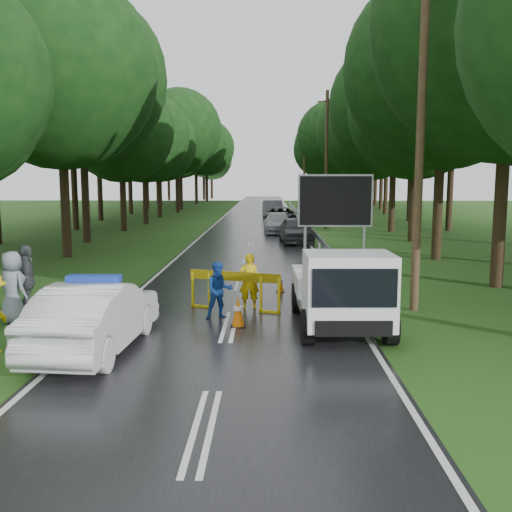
{
  "coord_description": "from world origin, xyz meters",
  "views": [
    {
      "loc": [
        0.99,
        -14.19,
        3.81
      ],
      "look_at": [
        0.59,
        3.9,
        1.3
      ],
      "focal_mm": 40.0,
      "sensor_mm": 36.0,
      "label": 1
    }
  ],
  "objects_px": {
    "civilian": "(219,290)",
    "queue_car_fourth": "(273,209)",
    "queue_car_first": "(296,230)",
    "officer": "(249,281)",
    "queue_car_second": "(278,223)",
    "queue_car_third": "(280,216)",
    "barrier": "(235,281)",
    "work_truck": "(341,289)",
    "police_sedan": "(95,317)"
  },
  "relations": [
    {
      "from": "police_sedan",
      "to": "civilian",
      "type": "bearing_deg",
      "value": -126.23
    },
    {
      "from": "queue_car_first",
      "to": "queue_car_third",
      "type": "height_order",
      "value": "queue_car_first"
    },
    {
      "from": "barrier",
      "to": "civilian",
      "type": "bearing_deg",
      "value": -93.39
    },
    {
      "from": "queue_car_second",
      "to": "officer",
      "type": "bearing_deg",
      "value": -95.2
    },
    {
      "from": "queue_car_second",
      "to": "queue_car_third",
      "type": "distance_m",
      "value": 6.01
    },
    {
      "from": "work_truck",
      "to": "police_sedan",
      "type": "bearing_deg",
      "value": -162.28
    },
    {
      "from": "civilian",
      "to": "queue_car_second",
      "type": "relative_size",
      "value": 0.34
    },
    {
      "from": "barrier",
      "to": "police_sedan",
      "type": "bearing_deg",
      "value": -108.03
    },
    {
      "from": "queue_car_first",
      "to": "queue_car_fourth",
      "type": "distance_m",
      "value": 20.79
    },
    {
      "from": "civilian",
      "to": "queue_car_first",
      "type": "height_order",
      "value": "civilian"
    },
    {
      "from": "civilian",
      "to": "officer",
      "type": "bearing_deg",
      "value": 39.46
    },
    {
      "from": "officer",
      "to": "queue_car_second",
      "type": "xyz_separation_m",
      "value": [
        1.22,
        22.98,
        -0.15
      ]
    },
    {
      "from": "queue_car_third",
      "to": "police_sedan",
      "type": "bearing_deg",
      "value": -97.96
    },
    {
      "from": "officer",
      "to": "queue_car_first",
      "type": "distance_m",
      "value": 17.12
    },
    {
      "from": "barrier",
      "to": "queue_car_third",
      "type": "height_order",
      "value": "queue_car_third"
    },
    {
      "from": "police_sedan",
      "to": "queue_car_first",
      "type": "xyz_separation_m",
      "value": [
        5.4,
        21.07,
        -0.01
      ]
    },
    {
      "from": "officer",
      "to": "barrier",
      "type": "bearing_deg",
      "value": 19.02
    },
    {
      "from": "barrier",
      "to": "queue_car_third",
      "type": "distance_m",
      "value": 29.25
    },
    {
      "from": "queue_car_second",
      "to": "civilian",
      "type": "bearing_deg",
      "value": -96.87
    },
    {
      "from": "civilian",
      "to": "queue_car_first",
      "type": "distance_m",
      "value": 18.35
    },
    {
      "from": "queue_car_third",
      "to": "civilian",
      "type": "bearing_deg",
      "value": -94.13
    },
    {
      "from": "barrier",
      "to": "queue_car_second",
      "type": "height_order",
      "value": "queue_car_second"
    },
    {
      "from": "queue_car_second",
      "to": "queue_car_fourth",
      "type": "height_order",
      "value": "queue_car_fourth"
    },
    {
      "from": "police_sedan",
      "to": "officer",
      "type": "relative_size",
      "value": 2.9
    },
    {
      "from": "barrier",
      "to": "queue_car_first",
      "type": "distance_m",
      "value": 17.37
    },
    {
      "from": "police_sedan",
      "to": "queue_car_second",
      "type": "xyz_separation_m",
      "value": [
        4.45,
        27.07,
        -0.1
      ]
    },
    {
      "from": "civilian",
      "to": "queue_car_fourth",
      "type": "height_order",
      "value": "queue_car_fourth"
    },
    {
      "from": "barrier",
      "to": "officer",
      "type": "bearing_deg",
      "value": 44.74
    },
    {
      "from": "queue_car_first",
      "to": "officer",
      "type": "bearing_deg",
      "value": -100.99
    },
    {
      "from": "queue_car_first",
      "to": "queue_car_second",
      "type": "relative_size",
      "value": 0.96
    },
    {
      "from": "queue_car_second",
      "to": "queue_car_fourth",
      "type": "distance_m",
      "value": 14.76
    },
    {
      "from": "police_sedan",
      "to": "queue_car_second",
      "type": "height_order",
      "value": "police_sedan"
    },
    {
      "from": "queue_car_fourth",
      "to": "queue_car_second",
      "type": "bearing_deg",
      "value": -93.19
    },
    {
      "from": "queue_car_first",
      "to": "barrier",
      "type": "bearing_deg",
      "value": -102.22
    },
    {
      "from": "police_sedan",
      "to": "queue_car_third",
      "type": "relative_size",
      "value": 0.92
    },
    {
      "from": "queue_car_second",
      "to": "queue_car_third",
      "type": "relative_size",
      "value": 0.89
    },
    {
      "from": "police_sedan",
      "to": "queue_car_fourth",
      "type": "xyz_separation_m",
      "value": [
        4.2,
        41.83,
        0.04
      ]
    },
    {
      "from": "queue_car_first",
      "to": "civilian",
      "type": "bearing_deg",
      "value": -102.92
    },
    {
      "from": "officer",
      "to": "queue_car_third",
      "type": "relative_size",
      "value": 0.32
    },
    {
      "from": "civilian",
      "to": "queue_car_fourth",
      "type": "bearing_deg",
      "value": 71.01
    },
    {
      "from": "queue_car_fourth",
      "to": "queue_car_third",
      "type": "bearing_deg",
      "value": -90.59
    },
    {
      "from": "police_sedan",
      "to": "officer",
      "type": "xyz_separation_m",
      "value": [
        3.23,
        4.09,
        0.05
      ]
    },
    {
      "from": "queue_car_second",
      "to": "queue_car_third",
      "type": "xyz_separation_m",
      "value": [
        0.3,
        6.0,
        0.05
      ]
    },
    {
      "from": "work_truck",
      "to": "officer",
      "type": "xyz_separation_m",
      "value": [
        -2.37,
        2.15,
        -0.22
      ]
    },
    {
      "from": "barrier",
      "to": "queue_car_fourth",
      "type": "height_order",
      "value": "queue_car_fourth"
    },
    {
      "from": "work_truck",
      "to": "queue_car_fourth",
      "type": "xyz_separation_m",
      "value": [
        -1.4,
        39.89,
        -0.22
      ]
    },
    {
      "from": "queue_car_first",
      "to": "queue_car_third",
      "type": "relative_size",
      "value": 0.86
    },
    {
      "from": "police_sedan",
      "to": "queue_car_third",
      "type": "height_order",
      "value": "police_sedan"
    },
    {
      "from": "queue_car_second",
      "to": "police_sedan",
      "type": "bearing_deg",
      "value": -101.5
    },
    {
      "from": "officer",
      "to": "queue_car_fourth",
      "type": "relative_size",
      "value": 0.33
    }
  ]
}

